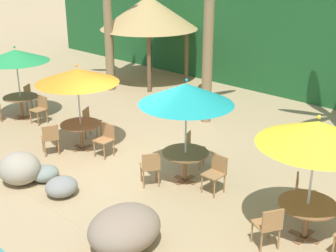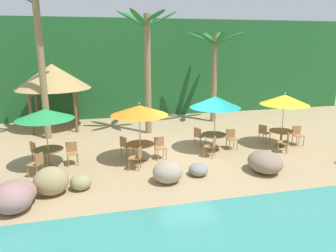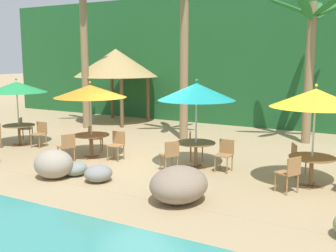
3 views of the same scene
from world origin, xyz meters
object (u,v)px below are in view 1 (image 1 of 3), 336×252
object	(u,v)px
chair_orange_left	(50,137)
umbrella_green	(15,56)
chair_green_seaward	(40,107)
dining_table_teal	(185,157)
chair_green_inland	(31,95)
umbrella_teal	(186,94)
chair_orange_seaward	(106,137)
palapa_hut	(149,13)
chair_teal_seaward	(216,171)
dining_table_yellow	(307,210)
chair_yellow_left	(269,225)
umbrella_orange	(77,76)
dining_table_orange	(81,128)
chair_orange_inland	(90,121)
umbrella_yellow	(317,133)
dining_table_green	(21,100)
chair_yellow_inland	(302,192)
chair_teal_inland	(192,147)

from	to	relation	value
chair_orange_left	umbrella_green	bearing A→B (deg)	162.92
chair_green_seaward	dining_table_teal	xyz separation A→B (m)	(5.93, 0.19, 0.10)
chair_green_inland	umbrella_teal	size ratio (longest dim) A/B	0.35
chair_orange_seaward	umbrella_teal	distance (m)	3.01
palapa_hut	chair_teal_seaward	bearing A→B (deg)	-35.57
dining_table_yellow	chair_yellow_left	distance (m)	0.86
umbrella_orange	dining_table_yellow	bearing A→B (deg)	3.18
umbrella_orange	dining_table_orange	bearing A→B (deg)	-3.58
chair_orange_inland	palapa_hut	distance (m)	6.76
chair_orange_inland	chair_yellow_left	xyz separation A→B (m)	(6.69, -1.12, 0.00)
chair_orange_seaward	umbrella_yellow	bearing A→B (deg)	1.75
dining_table_green	chair_orange_seaward	distance (m)	4.28
umbrella_green	palapa_hut	bearing A→B (deg)	91.90
chair_green_seaward	chair_yellow_inland	distance (m)	8.67
chair_yellow_left	dining_table_yellow	bearing A→B (deg)	67.39
dining_table_yellow	chair_teal_inland	bearing A→B (deg)	165.76
dining_table_yellow	umbrella_green	bearing A→B (deg)	-178.87
umbrella_orange	chair_yellow_inland	size ratio (longest dim) A/B	2.74
umbrella_yellow	chair_orange_inland	bearing A→B (deg)	177.33
chair_teal_seaward	umbrella_yellow	bearing A→B (deg)	-6.28
chair_orange_seaward	chair_yellow_inland	bearing A→B (deg)	9.63
chair_orange_inland	umbrella_teal	xyz separation A→B (m)	(3.83, -0.15, 1.65)
umbrella_yellow	palapa_hut	bearing A→B (deg)	150.05
chair_teal_inland	chair_yellow_inland	world-z (taller)	same
umbrella_green	dining_table_teal	xyz separation A→B (m)	(6.77, 0.38, -1.46)
umbrella_orange	palapa_hut	size ratio (longest dim) A/B	0.60
umbrella_green	chair_orange_inland	world-z (taller)	umbrella_green
dining_table_yellow	chair_yellow_inland	xyz separation A→B (m)	(-0.48, 0.71, -0.10)
dining_table_orange	umbrella_teal	world-z (taller)	umbrella_teal
chair_orange_seaward	chair_teal_seaward	bearing A→B (deg)	7.33
chair_orange_left	umbrella_teal	bearing A→B (deg)	20.75
chair_green_seaward	chair_teal_inland	size ratio (longest dim) A/B	1.00
chair_green_inland	chair_orange_inland	world-z (taller)	same
chair_teal_inland	palapa_hut	xyz separation A→B (m)	(-6.54, 4.93, 2.32)
dining_table_orange	chair_orange_inland	distance (m)	0.86
chair_teal_seaward	dining_table_green	bearing A→B (deg)	-176.59
dining_table_orange	chair_yellow_inland	bearing A→B (deg)	10.06
chair_teal_inland	chair_yellow_left	world-z (taller)	same
chair_green_seaward	chair_orange_inland	bearing A→B (deg)	9.11
chair_green_seaward	palapa_hut	distance (m)	6.39
dining_table_green	umbrella_orange	bearing A→B (deg)	-2.73
dining_table_green	umbrella_yellow	bearing A→B (deg)	1.13
dining_table_orange	umbrella_yellow	size ratio (longest dim) A/B	0.44
umbrella_yellow	chair_yellow_left	distance (m)	1.85
dining_table_green	chair_orange_seaward	bearing A→B (deg)	0.32
chair_green_inland	dining_table_yellow	distance (m)	10.50
chair_orange_left	dining_table_yellow	bearing A→B (deg)	9.88
chair_orange_left	chair_teal_seaward	xyz separation A→B (m)	(4.43, 1.43, 0.00)
palapa_hut	dining_table_green	bearing A→B (deg)	-88.10
umbrella_orange	chair_green_seaward	bearing A→B (deg)	172.35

